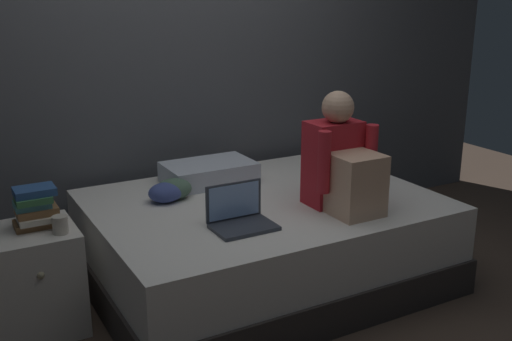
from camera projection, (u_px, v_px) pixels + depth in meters
ground_plane at (259, 310)px, 3.38m from camera, size 8.00×8.00×0.00m
wall_back at (170, 47)px, 4.00m from camera, size 5.60×0.10×2.70m
bed at (263, 241)px, 3.65m from camera, size 2.00×1.50×0.53m
nightstand at (35, 280)px, 3.12m from camera, size 0.44×0.46×0.56m
person_sitting at (342, 165)px, 3.37m from camera, size 0.39×0.44×0.65m
laptop at (240, 216)px, 3.15m from camera, size 0.32×0.23×0.22m
pillow at (209, 172)px, 3.87m from camera, size 0.56×0.36×0.13m
book_stack at (35, 208)px, 3.05m from camera, size 0.21×0.17×0.21m
mug at (60, 225)px, 2.99m from camera, size 0.08×0.08×0.09m
clothes_pile at (170, 190)px, 3.54m from camera, size 0.27×0.21×0.12m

